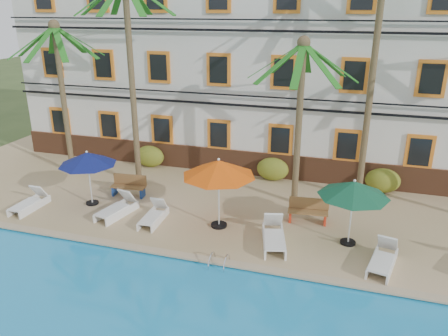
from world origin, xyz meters
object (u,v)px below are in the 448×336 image
(palm_a, at_px, (61,78))
(umbrella_green, at_px, (354,189))
(lounger_e, at_px, (383,259))
(lounger_a, at_px, (30,202))
(palm_c, at_px, (300,99))
(palm_b, at_px, (130,58))
(pool_ladder, at_px, (219,264))
(umbrella_blue, at_px, (87,159))
(umbrella_red, at_px, (219,169))
(lounger_d, at_px, (274,236))
(bench_right, at_px, (308,210))
(palm_d, at_px, (375,50))
(lounger_b, at_px, (117,208))
(lounger_c, at_px, (154,215))
(bench_left, at_px, (129,185))

(palm_a, distance_m, umbrella_green, 13.93)
(lounger_e, bearing_deg, lounger_a, 178.84)
(palm_c, distance_m, lounger_a, 11.61)
(palm_c, bearing_deg, palm_b, -179.14)
(lounger_a, bearing_deg, pool_ladder, -10.87)
(palm_b, distance_m, umbrella_blue, 4.57)
(umbrella_red, distance_m, umbrella_green, 4.69)
(umbrella_blue, relative_size, lounger_d, 1.09)
(lounger_a, relative_size, bench_right, 1.18)
(lounger_d, relative_size, lounger_e, 1.09)
(umbrella_blue, relative_size, pool_ladder, 3.14)
(palm_a, bearing_deg, palm_b, -5.89)
(lounger_d, xyz_separation_m, bench_right, (0.92, 2.06, 0.16))
(umbrella_red, bearing_deg, lounger_d, -17.51)
(palm_b, relative_size, lounger_d, 4.19)
(palm_c, relative_size, lounger_d, 3.13)
(palm_b, height_order, lounger_a, palm_b)
(palm_b, xyz_separation_m, umbrella_red, (4.78, -2.85, -3.40))
(umbrella_red, bearing_deg, palm_d, 39.89)
(lounger_b, distance_m, lounger_e, 9.92)
(palm_b, height_order, pool_ladder, palm_b)
(lounger_a, height_order, lounger_e, lounger_e)
(pool_ladder, bearing_deg, umbrella_red, 107.72)
(lounger_c, bearing_deg, umbrella_green, 3.80)
(lounger_a, height_order, pool_ladder, lounger_a)
(palm_a, xyz_separation_m, palm_b, (3.86, -0.40, 1.05))
(palm_d, relative_size, lounger_a, 5.45)
(palm_a, distance_m, lounger_e, 15.67)
(palm_b, height_order, lounger_c, palm_b)
(palm_d, height_order, bench_right, palm_d)
(bench_right, bearing_deg, umbrella_green, -39.02)
(palm_a, relative_size, lounger_d, 3.35)
(umbrella_blue, height_order, pool_ladder, umbrella_blue)
(umbrella_blue, bearing_deg, palm_a, 135.70)
(umbrella_blue, bearing_deg, bench_right, 6.69)
(umbrella_red, relative_size, pool_ladder, 3.64)
(palm_b, distance_m, umbrella_red, 6.52)
(lounger_d, bearing_deg, lounger_b, 176.14)
(bench_left, bearing_deg, palm_d, 15.08)
(lounger_a, distance_m, bench_right, 11.14)
(lounger_a, bearing_deg, palm_a, 101.70)
(lounger_a, xyz_separation_m, lounger_d, (10.01, 0.12, 0.04))
(lounger_e, distance_m, bench_left, 10.70)
(lounger_e, bearing_deg, lounger_b, 175.26)
(lounger_b, bearing_deg, lounger_e, -4.74)
(umbrella_blue, bearing_deg, umbrella_green, -1.27)
(lounger_b, xyz_separation_m, pool_ladder, (4.90, -2.19, -0.29))
(lounger_d, distance_m, pool_ladder, 2.29)
(umbrella_green, relative_size, pool_ladder, 3.23)
(umbrella_blue, height_order, bench_right, umbrella_blue)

